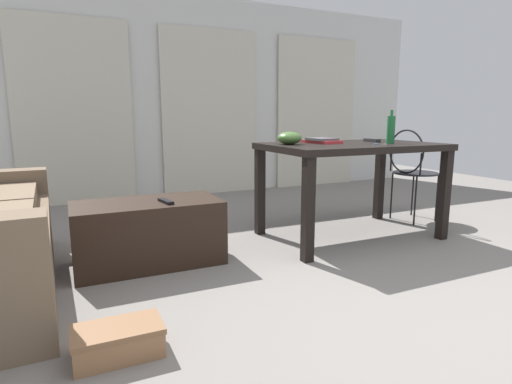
# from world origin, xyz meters

# --- Properties ---
(ground_plane) EXTENTS (9.01, 9.01, 0.00)m
(ground_plane) POSITION_xyz_m (0.00, 1.48, 0.00)
(ground_plane) COLOR gray
(wall_back) EXTENTS (6.19, 0.10, 2.42)m
(wall_back) POSITION_xyz_m (0.00, 3.76, 1.21)
(wall_back) COLOR silver
(wall_back) RESTS_ON ground
(curtains) EXTENTS (4.40, 0.03, 2.05)m
(curtains) POSITION_xyz_m (0.00, 3.67, 1.02)
(curtains) COLOR beige
(curtains) RESTS_ON ground
(coffee_table) EXTENTS (0.95, 0.49, 0.43)m
(coffee_table) POSITION_xyz_m (-1.24, 1.35, 0.21)
(coffee_table) COLOR black
(coffee_table) RESTS_ON ground
(craft_table) EXTENTS (1.38, 0.86, 0.77)m
(craft_table) POSITION_xyz_m (0.39, 1.31, 0.67)
(craft_table) COLOR black
(craft_table) RESTS_ON ground
(wire_chair) EXTENTS (0.41, 0.42, 0.87)m
(wire_chair) POSITION_xyz_m (1.22, 1.49, 0.54)
(wire_chair) COLOR black
(wire_chair) RESTS_ON ground
(bottle_near) EXTENTS (0.06, 0.06, 0.26)m
(bottle_near) POSITION_xyz_m (0.65, 1.17, 0.88)
(bottle_near) COLOR #195B2D
(bottle_near) RESTS_ON craft_table
(bowl) EXTENTS (0.19, 0.19, 0.10)m
(bowl) POSITION_xyz_m (-0.13, 1.41, 0.82)
(bowl) COLOR #477033
(bowl) RESTS_ON craft_table
(book_stack) EXTENTS (0.23, 0.32, 0.04)m
(book_stack) POSITION_xyz_m (0.19, 1.45, 0.79)
(book_stack) COLOR red
(book_stack) RESTS_ON craft_table
(tv_remote_on_table) EXTENTS (0.06, 0.17, 0.03)m
(tv_remote_on_table) POSITION_xyz_m (0.67, 1.41, 0.78)
(tv_remote_on_table) COLOR #232326
(tv_remote_on_table) RESTS_ON craft_table
(scissors) EXTENTS (0.08, 0.09, 0.00)m
(scissors) POSITION_xyz_m (0.49, 1.12, 0.77)
(scissors) COLOR #9EA0A5
(scissors) RESTS_ON craft_table
(tv_remote_primary) EXTENTS (0.07, 0.18, 0.02)m
(tv_remote_primary) POSITION_xyz_m (-1.13, 1.26, 0.44)
(tv_remote_primary) COLOR black
(tv_remote_primary) RESTS_ON coffee_table
(shoebox) EXTENTS (0.36, 0.21, 0.13)m
(shoebox) POSITION_xyz_m (-1.56, 0.29, 0.07)
(shoebox) COLOR #996B47
(shoebox) RESTS_ON ground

